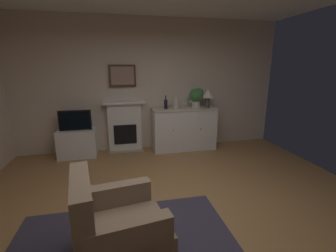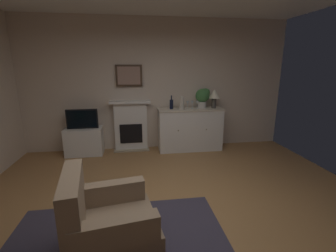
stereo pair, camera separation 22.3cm
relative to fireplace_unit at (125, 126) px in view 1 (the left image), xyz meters
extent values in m
cube|color=#9E7042|center=(0.59, -2.58, -0.60)|extent=(5.80, 5.47, 0.10)
cube|color=beige|center=(0.59, 0.13, 0.86)|extent=(5.80, 0.06, 2.81)
cube|color=#383342|center=(-0.14, -2.99, -0.54)|extent=(2.35, 1.60, 0.02)
cube|color=white|center=(0.00, 0.01, -0.02)|extent=(0.70, 0.18, 1.05)
cube|color=tan|center=(0.00, -0.09, -0.53)|extent=(0.77, 0.20, 0.03)
cube|color=black|center=(0.00, -0.09, -0.16)|extent=(0.48, 0.02, 0.42)
cube|color=white|center=(0.00, -0.02, 0.53)|extent=(0.87, 0.27, 0.05)
cube|color=#473323|center=(0.00, 0.05, 1.07)|extent=(0.55, 0.03, 0.45)
cube|color=#9E7A6B|center=(0.00, 0.03, 1.07)|extent=(0.47, 0.01, 0.37)
cube|color=white|center=(1.29, -0.18, -0.10)|extent=(1.38, 0.45, 0.90)
cube|color=beige|center=(1.29, -0.18, 0.36)|extent=(1.41, 0.48, 0.03)
sphere|color=brown|center=(0.99, -0.41, -0.04)|extent=(0.02, 0.02, 0.02)
sphere|color=brown|center=(1.59, -0.41, -0.04)|extent=(0.02, 0.02, 0.02)
cylinder|color=#4C4742|center=(1.81, -0.18, 0.49)|extent=(0.10, 0.10, 0.22)
cone|color=#EFE5C6|center=(1.81, -0.18, 0.69)|extent=(0.26, 0.26, 0.18)
cylinder|color=black|center=(0.88, -0.16, 0.48)|extent=(0.08, 0.08, 0.20)
cylinder|color=black|center=(0.88, -0.16, 0.62)|extent=(0.03, 0.03, 0.09)
cylinder|color=silver|center=(1.22, -0.19, 0.38)|extent=(0.06, 0.06, 0.00)
cylinder|color=silver|center=(1.22, -0.19, 0.43)|extent=(0.01, 0.01, 0.09)
cone|color=silver|center=(1.22, -0.19, 0.51)|extent=(0.07, 0.07, 0.07)
cylinder|color=silver|center=(1.33, -0.17, 0.38)|extent=(0.06, 0.06, 0.00)
cylinder|color=silver|center=(1.33, -0.17, 0.43)|extent=(0.01, 0.01, 0.09)
cone|color=silver|center=(1.33, -0.17, 0.51)|extent=(0.07, 0.07, 0.07)
cylinder|color=silver|center=(1.44, -0.16, 0.38)|extent=(0.06, 0.06, 0.00)
cylinder|color=silver|center=(1.44, -0.16, 0.43)|extent=(0.01, 0.01, 0.09)
cone|color=silver|center=(1.44, -0.16, 0.51)|extent=(0.07, 0.07, 0.07)
cylinder|color=beige|center=(1.08, -0.23, 0.50)|extent=(0.11, 0.11, 0.24)
sphere|color=beige|center=(1.08, -0.23, 0.62)|extent=(0.08, 0.08, 0.08)
cube|color=white|center=(-0.98, -0.16, -0.26)|extent=(0.75, 0.42, 0.57)
cube|color=black|center=(-0.98, -0.18, 0.22)|extent=(0.62, 0.06, 0.40)
cube|color=black|center=(-0.98, -0.22, 0.22)|extent=(0.57, 0.01, 0.35)
cylinder|color=beige|center=(1.56, -0.13, 0.45)|extent=(0.18, 0.18, 0.14)
sphere|color=#3D753D|center=(1.56, -0.13, 0.65)|extent=(0.30, 0.30, 0.30)
sphere|color=#3D753D|center=(1.62, -0.16, 0.72)|extent=(0.18, 0.18, 0.18)
cube|color=#8C7259|center=(-0.14, -3.10, -0.29)|extent=(0.91, 0.88, 0.32)
cube|color=#8C7259|center=(-0.47, -3.15, 0.12)|extent=(0.28, 0.78, 0.50)
cube|color=#8C7259|center=(-0.09, -3.42, -0.02)|extent=(0.73, 0.25, 0.22)
cube|color=#8C7259|center=(-0.19, -2.79, -0.02)|extent=(0.73, 0.25, 0.22)
cylinder|color=#473323|center=(0.14, -2.73, -0.50)|extent=(0.05, 0.05, 0.10)
cylinder|color=#473323|center=(-0.53, -2.84, -0.50)|extent=(0.05, 0.05, 0.10)
camera|label=1|loc=(-0.13, -5.04, 1.28)|focal=25.22mm
camera|label=2|loc=(0.09, -5.08, 1.28)|focal=25.22mm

